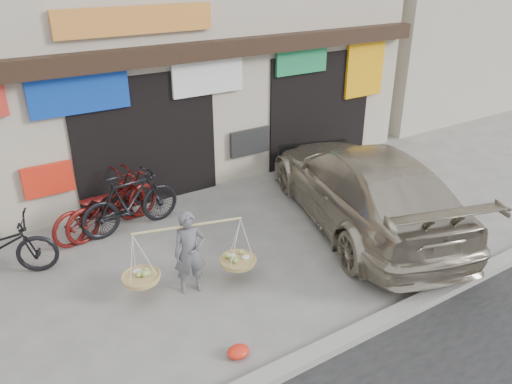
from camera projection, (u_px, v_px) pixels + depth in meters
ground at (235, 282)px, 8.03m from camera, size 70.00×70.00×0.00m
kerb at (312, 355)px, 6.48m from camera, size 70.00×0.25×0.12m
shophouse_block at (92, 19)px, 11.44m from camera, size 14.00×6.32×7.00m
neighbor_east at (453, 2)px, 18.52m from camera, size 12.00×7.00×6.40m
street_vendor at (190, 256)px, 7.59m from camera, size 2.02×0.95×1.36m
bike_1 at (130, 202)px, 9.35m from camera, size 2.00×0.75×1.18m
bike_2 at (100, 206)px, 9.28m from camera, size 2.18×1.35×1.08m
bike_3 at (112, 203)px, 9.39m from camera, size 2.18×1.35×1.08m
suv at (363, 186)px, 9.52m from camera, size 3.64×5.80×1.57m
red_bag at (238, 352)px, 6.53m from camera, size 0.31×0.25×0.14m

